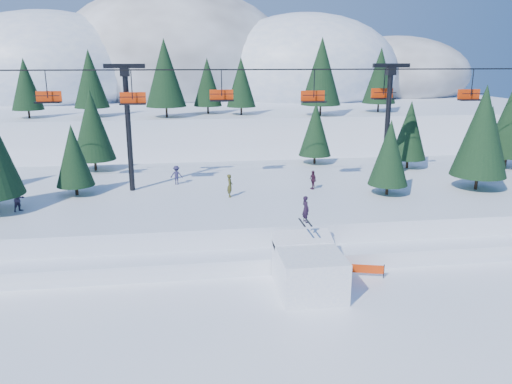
{
  "coord_description": "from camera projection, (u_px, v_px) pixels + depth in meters",
  "views": [
    {
      "loc": [
        -4.36,
        -23.41,
        13.15
      ],
      "look_at": [
        -0.23,
        6.0,
        5.2
      ],
      "focal_mm": 35.0,
      "sensor_mm": 36.0,
      "label": 1
    }
  ],
  "objects": [
    {
      "name": "banner_near",
      "position": [
        361.0,
        269.0,
        30.93
      ],
      "size": [
        2.76,
        0.8,
        0.9
      ],
      "color": "black",
      "rests_on": "ground"
    },
    {
      "name": "mid_shelf",
      "position": [
        239.0,
        200.0,
        43.27
      ],
      "size": [
        70.0,
        22.0,
        2.5
      ],
      "primitive_type": "cube",
      "color": "white",
      "rests_on": "ground"
    },
    {
      "name": "distant_skiers",
      "position": [
        214.0,
        180.0,
        41.45
      ],
      "size": [
        32.23,
        8.95,
        1.85
      ],
      "color": "#262345",
      "rests_on": "mid_shelf"
    },
    {
      "name": "jump_kicker",
      "position": [
        308.0,
        269.0,
        29.0
      ],
      "size": [
        3.61,
        4.92,
        5.33
      ],
      "color": "white",
      "rests_on": "ground"
    },
    {
      "name": "chairlift",
      "position": [
        263.0,
        106.0,
        41.51
      ],
      "size": [
        46.0,
        3.21,
        10.28
      ],
      "color": "black",
      "rests_on": "mid_shelf"
    },
    {
      "name": "berm",
      "position": [
        255.0,
        250.0,
        33.89
      ],
      "size": [
        70.0,
        6.0,
        1.1
      ],
      "primitive_type": "cube",
      "color": "white",
      "rests_on": "ground"
    },
    {
      "name": "banner_far",
      "position": [
        432.0,
        257.0,
        32.78
      ],
      "size": [
        2.86,
        0.1,
        0.9
      ],
      "color": "black",
      "rests_on": "ground"
    },
    {
      "name": "ground",
      "position": [
        276.0,
        316.0,
        26.38
      ],
      "size": [
        160.0,
        160.0,
        0.0
      ],
      "primitive_type": "plane",
      "color": "white",
      "rests_on": "ground"
    },
    {
      "name": "mountain_ridge",
      "position": [
        181.0,
        78.0,
        93.37
      ],
      "size": [
        119.0,
        60.54,
        26.46
      ],
      "color": "white",
      "rests_on": "ground"
    },
    {
      "name": "conifer_stand",
      "position": [
        244.0,
        135.0,
        42.24
      ],
      "size": [
        63.24,
        17.72,
        9.18
      ],
      "color": "black",
      "rests_on": "mid_shelf"
    }
  ]
}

